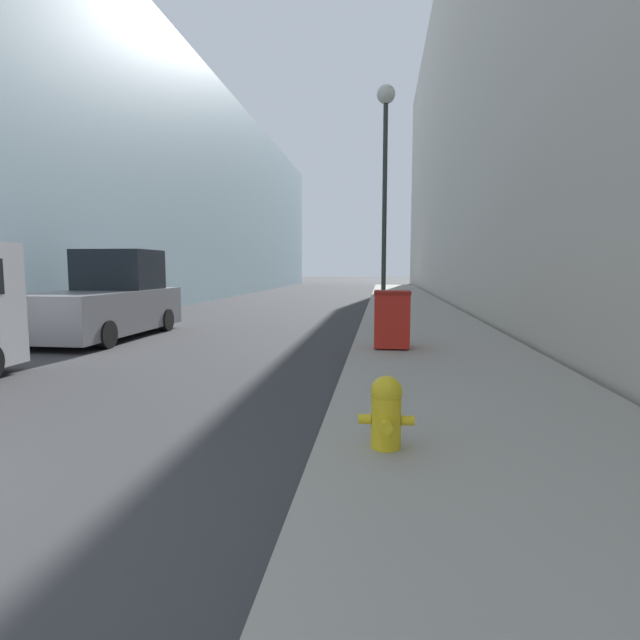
# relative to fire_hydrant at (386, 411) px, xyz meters

# --- Properties ---
(sidewalk_right) EXTENTS (3.71, 60.00, 0.16)m
(sidewalk_right) POSITION_rel_fire_hydrant_xyz_m (1.19, 15.57, -0.43)
(sidewalk_right) COLOR #9E998E
(sidewalk_right) RESTS_ON ground
(building_left_glass) EXTENTS (12.00, 60.00, 12.51)m
(building_left_glass) POSITION_rel_fire_hydrant_xyz_m (-15.39, 23.57, 5.74)
(building_left_glass) COLOR #99B7C6
(building_left_glass) RESTS_ON ground
(building_right_stone) EXTENTS (12.00, 60.00, 19.78)m
(building_right_stone) POSITION_rel_fire_hydrant_xyz_m (9.14, 23.57, 9.38)
(building_right_stone) COLOR beige
(building_right_stone) RESTS_ON ground
(fire_hydrant) EXTENTS (0.52, 0.40, 0.67)m
(fire_hydrant) POSITION_rel_fire_hydrant_xyz_m (0.00, 0.00, 0.00)
(fire_hydrant) COLOR yellow
(fire_hydrant) RESTS_ON sidewalk_right
(trash_bin) EXTENTS (0.74, 0.72, 1.19)m
(trash_bin) POSITION_rel_fire_hydrant_xyz_m (0.16, 5.83, 0.26)
(trash_bin) COLOR red
(trash_bin) RESTS_ON sidewalk_right
(lamppost) EXTENTS (0.49, 0.49, 6.44)m
(lamppost) POSITION_rel_fire_hydrant_xyz_m (-0.01, 9.22, 4.17)
(lamppost) COLOR #2D332D
(lamppost) RESTS_ON sidewalk_right
(pickup_truck) EXTENTS (2.20, 5.10, 2.31)m
(pickup_truck) POSITION_rel_fire_hydrant_xyz_m (-7.21, 7.74, 0.42)
(pickup_truck) COLOR slate
(pickup_truck) RESTS_ON ground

